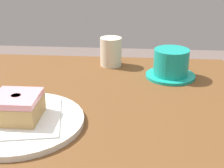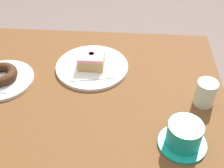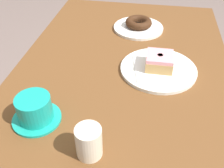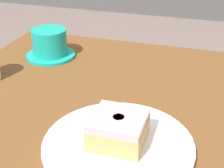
% 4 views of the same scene
% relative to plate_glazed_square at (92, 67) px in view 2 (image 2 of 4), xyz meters
% --- Properties ---
extents(table, '(0.94, 0.68, 0.72)m').
position_rel_plate_glazed_square_xyz_m(table, '(-0.06, -0.11, -0.08)').
color(table, brown).
rests_on(table, ground_plane).
extents(plate_glazed_square, '(0.24, 0.24, 0.01)m').
position_rel_plate_glazed_square_xyz_m(plate_glazed_square, '(0.00, 0.00, 0.00)').
color(plate_glazed_square, white).
rests_on(plate_glazed_square, table).
extents(napkin_glazed_square, '(0.17, 0.17, 0.00)m').
position_rel_plate_glazed_square_xyz_m(napkin_glazed_square, '(0.00, 0.00, 0.01)').
color(napkin_glazed_square, white).
rests_on(napkin_glazed_square, plate_glazed_square).
extents(donut_glazed_square, '(0.08, 0.08, 0.04)m').
position_rel_plate_glazed_square_xyz_m(donut_glazed_square, '(0.00, 0.00, 0.03)').
color(donut_glazed_square, tan).
rests_on(donut_glazed_square, napkin_glazed_square).
extents(plate_chocolate_ring, '(0.19, 0.19, 0.01)m').
position_rel_plate_glazed_square_xyz_m(plate_chocolate_ring, '(-0.27, -0.09, -0.00)').
color(plate_chocolate_ring, white).
rests_on(plate_chocolate_ring, table).
extents(napkin_chocolate_ring, '(0.14, 0.14, 0.00)m').
position_rel_plate_glazed_square_xyz_m(napkin_chocolate_ring, '(-0.27, -0.09, 0.01)').
color(napkin_chocolate_ring, white).
rests_on(napkin_chocolate_ring, plate_chocolate_ring).
extents(donut_chocolate_ring, '(0.10, 0.10, 0.03)m').
position_rel_plate_glazed_square_xyz_m(donut_chocolate_ring, '(-0.27, -0.09, 0.02)').
color(donut_chocolate_ring, '#392010').
rests_on(donut_chocolate_ring, napkin_chocolate_ring).
extents(coffee_cup, '(0.12, 0.12, 0.07)m').
position_rel_plate_glazed_square_xyz_m(coffee_cup, '(0.26, -0.29, 0.03)').
color(coffee_cup, teal).
rests_on(coffee_cup, table).
extents(sugar_jar, '(0.06, 0.06, 0.08)m').
position_rel_plate_glazed_square_xyz_m(sugar_jar, '(0.34, -0.14, 0.03)').
color(sugar_jar, beige).
rests_on(sugar_jar, table).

